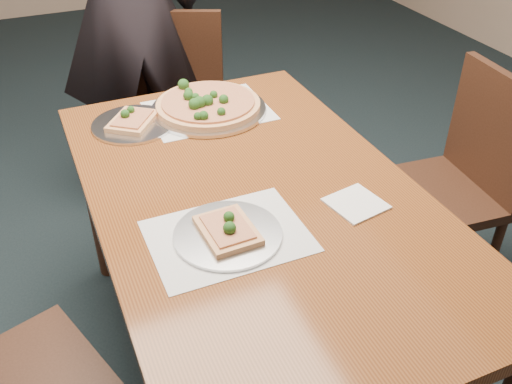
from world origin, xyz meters
name	(u,v)px	position (x,y,z in m)	size (l,w,h in m)	color
ground	(211,293)	(0.00, 0.00, 0.00)	(8.00, 8.00, 0.00)	black
dining_table	(256,218)	(0.03, -0.39, 0.66)	(0.90, 1.50, 0.75)	#5C2C12
chair_far	(176,105)	(0.11, 0.70, 0.52)	(0.55, 0.55, 0.91)	black
chair_right	(455,177)	(0.88, -0.29, 0.52)	(0.46, 0.46, 0.91)	black
diner	(128,9)	(-0.03, 0.83, 0.93)	(0.68, 0.45, 1.86)	black
placemat_main	(209,111)	(0.08, 0.14, 0.75)	(0.42, 0.32, 0.00)	white
placemat_near	(228,236)	(-0.11, -0.54, 0.75)	(0.40, 0.30, 0.00)	white
pizza_pan	(208,105)	(0.07, 0.14, 0.77)	(0.41, 0.41, 0.07)	silver
slice_plate_near	(228,232)	(-0.11, -0.54, 0.76)	(0.28, 0.28, 0.06)	silver
slice_plate_far	(133,122)	(-0.20, 0.14, 0.76)	(0.28, 0.28, 0.06)	silver
napkin	(356,204)	(0.26, -0.55, 0.75)	(0.14, 0.14, 0.01)	white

